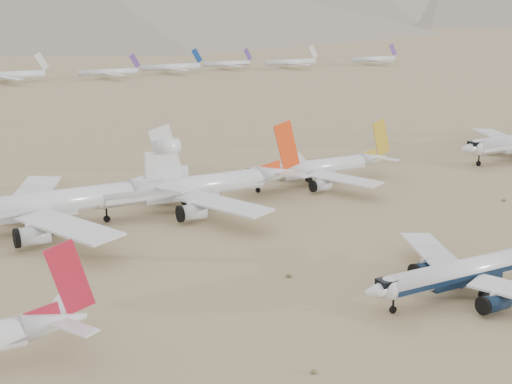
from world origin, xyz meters
The scene contains 7 objects.
ground centered at (0.00, 0.00, 0.00)m, with size 7000.00×7000.00×0.00m, color olive.
main_airliner centered at (-7.34, -5.44, 4.06)m, with size 41.89×40.92×14.78m.
row2_gold_tail centered at (8.02, 65.04, 4.28)m, with size 43.03×42.08×15.32m.
row2_orange_tail centered at (-28.34, 59.24, 5.14)m, with size 51.31×50.20×18.30m.
row2_white_trijet centered at (-59.99, 59.58, 5.73)m, with size 55.88×54.61×19.80m.
distant_storage_row centered at (-23.04, 333.82, 4.34)m, with size 527.12×53.28×15.31m.
desert_scrub centered at (-20.73, -21.89, 0.28)m, with size 233.60×121.67×0.63m.
Camera 1 is at (-88.90, -82.66, 45.84)m, focal length 50.00 mm.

